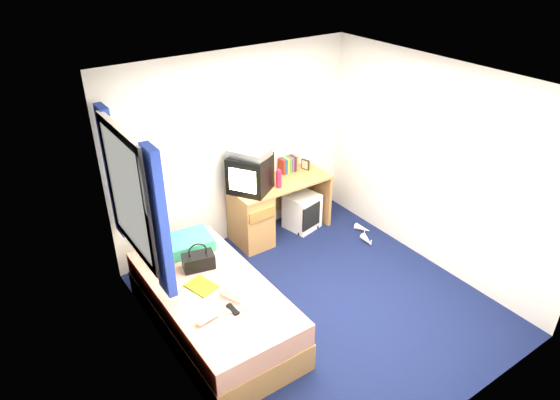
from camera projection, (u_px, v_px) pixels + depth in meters
ground at (320, 304)px, 5.38m from camera, size 3.40×3.40×0.00m
room_shell at (326, 184)px, 4.67m from camera, size 3.40×3.40×3.40m
bed at (214, 307)px, 4.93m from camera, size 1.01×2.00×0.54m
pillow at (182, 244)px, 5.29m from camera, size 0.65×0.45×0.13m
desk at (262, 211)px, 6.31m from camera, size 1.30×0.55×0.75m
storage_cube at (302, 211)px, 6.62m from camera, size 0.46×0.46×0.48m
crt_tv at (250, 173)px, 5.95m from camera, size 0.60×0.61×0.45m
vcr at (249, 152)px, 5.83m from camera, size 0.50×0.55×0.09m
book_row at (288, 164)px, 6.47m from camera, size 0.24×0.13×0.20m
picture_frame at (305, 164)px, 6.54m from camera, size 0.05×0.12×0.14m
pink_water_bottle at (279, 179)px, 6.08m from camera, size 0.07×0.07×0.22m
aerosol_can at (267, 178)px, 6.16m from camera, size 0.06×0.06×0.17m
handbag at (198, 261)px, 5.01m from camera, size 0.35×0.24×0.29m
towel at (240, 288)px, 4.70m from camera, size 0.35×0.32×0.09m
magazine at (201, 286)px, 4.78m from camera, size 0.28×0.33×0.01m
water_bottle at (207, 318)px, 4.36m from camera, size 0.21×0.10×0.07m
colour_swatch_fan at (235, 310)px, 4.49m from camera, size 0.23×0.12×0.01m
remote_control at (233, 309)px, 4.49m from camera, size 0.05×0.16×0.02m
window_assembly at (132, 195)px, 4.56m from camera, size 0.11×1.42×1.40m
white_heels at (365, 234)px, 6.50m from camera, size 0.30×0.48×0.09m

